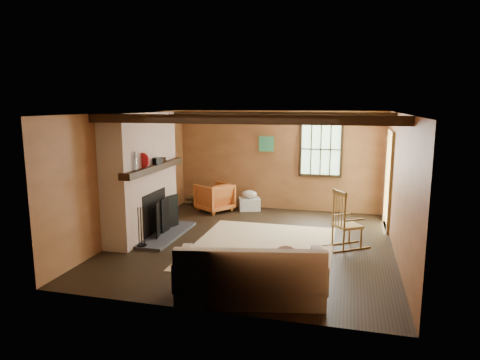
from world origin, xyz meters
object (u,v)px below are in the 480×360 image
(rocking_chair, at_px, (345,223))
(armchair, at_px, (214,197))
(laundry_basket, at_px, (249,204))
(fireplace, at_px, (143,180))
(sofa, at_px, (251,279))

(rocking_chair, bearing_deg, armchair, 23.38)
(rocking_chair, relative_size, laundry_basket, 2.13)
(armchair, bearing_deg, laundry_basket, 145.27)
(fireplace, xyz_separation_m, rocking_chair, (3.87, 0.16, -0.65))
(fireplace, height_order, sofa, fireplace)
(rocking_chair, xyz_separation_m, sofa, (-1.17, -2.43, -0.17))
(armchair, bearing_deg, sofa, 57.04)
(fireplace, xyz_separation_m, laundry_basket, (1.57, 2.43, -0.95))
(fireplace, bearing_deg, sofa, -40.06)
(fireplace, relative_size, rocking_chair, 2.25)
(laundry_basket, bearing_deg, rocking_chair, -44.58)
(laundry_basket, xyz_separation_m, armchair, (-0.79, -0.32, 0.19))
(fireplace, distance_m, rocking_chair, 3.93)
(laundry_basket, relative_size, armchair, 0.67)
(laundry_basket, bearing_deg, sofa, -76.53)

